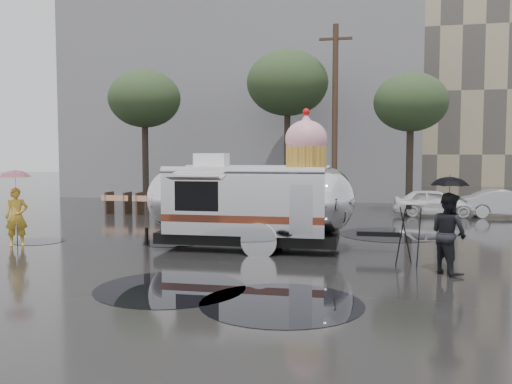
% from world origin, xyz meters
% --- Properties ---
extents(ground, '(120.00, 120.00, 0.00)m').
position_xyz_m(ground, '(0.00, 0.00, 0.00)').
color(ground, black).
rests_on(ground, ground).
extents(puddles, '(13.38, 12.39, 0.01)m').
position_xyz_m(puddles, '(1.82, 0.86, 0.01)').
color(puddles, black).
rests_on(puddles, ground).
extents(grey_building, '(22.00, 12.00, 13.00)m').
position_xyz_m(grey_building, '(-4.00, 24.00, 6.50)').
color(grey_building, slate).
rests_on(grey_building, ground).
extents(utility_pole, '(1.60, 0.28, 9.00)m').
position_xyz_m(utility_pole, '(2.50, 14.00, 4.62)').
color(utility_pole, '#473323').
rests_on(utility_pole, ground).
extents(tree_left, '(3.64, 3.64, 6.95)m').
position_xyz_m(tree_left, '(-7.00, 13.00, 5.48)').
color(tree_left, '#382D26').
rests_on(tree_left, ground).
extents(tree_mid, '(4.20, 4.20, 8.03)m').
position_xyz_m(tree_mid, '(0.00, 15.00, 6.34)').
color(tree_mid, '#382D26').
rests_on(tree_mid, ground).
extents(tree_right, '(3.36, 3.36, 6.42)m').
position_xyz_m(tree_right, '(6.00, 13.00, 5.06)').
color(tree_right, '#382D26').
rests_on(tree_right, ground).
extents(barricade_row, '(4.30, 0.80, 1.00)m').
position_xyz_m(barricade_row, '(-5.55, 9.96, 0.52)').
color(barricade_row, '#473323').
rests_on(barricade_row, ground).
extents(airstream_trailer, '(7.63, 2.94, 4.11)m').
position_xyz_m(airstream_trailer, '(0.88, 2.40, 1.44)').
color(airstream_trailer, silver).
rests_on(airstream_trailer, ground).
extents(person_left, '(0.75, 0.69, 1.74)m').
position_xyz_m(person_left, '(-6.08, 1.33, 0.87)').
color(person_left, gold).
rests_on(person_left, ground).
extents(umbrella_pink, '(1.10, 1.10, 2.30)m').
position_xyz_m(umbrella_pink, '(-6.08, 1.33, 1.92)').
color(umbrella_pink, pink).
rests_on(umbrella_pink, ground).
extents(person_right, '(0.91, 1.02, 1.87)m').
position_xyz_m(person_right, '(5.99, 0.02, 0.93)').
color(person_right, black).
rests_on(person_right, ground).
extents(umbrella_black, '(1.05, 1.05, 2.27)m').
position_xyz_m(umbrella_black, '(5.99, 0.02, 1.91)').
color(umbrella_black, black).
rests_on(umbrella_black, ground).
extents(tripod, '(0.61, 0.59, 1.51)m').
position_xyz_m(tripod, '(5.15, 0.76, 0.89)').
color(tripod, black).
rests_on(tripod, ground).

